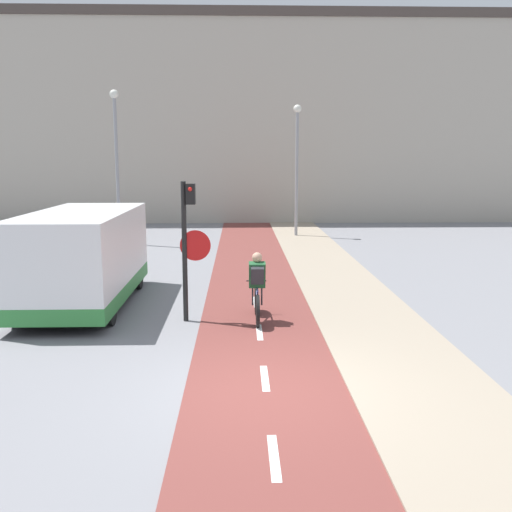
% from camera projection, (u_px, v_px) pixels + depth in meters
% --- Properties ---
extents(ground_plane, '(120.00, 120.00, 0.00)m').
position_uv_depth(ground_plane, '(266.00, 392.00, 8.82)').
color(ground_plane, gray).
extents(bike_lane, '(2.54, 60.00, 0.02)m').
position_uv_depth(bike_lane, '(266.00, 391.00, 8.82)').
color(bike_lane, brown).
rests_on(bike_lane, ground_plane).
extents(sidewalk_strip, '(2.40, 60.00, 0.05)m').
position_uv_depth(sidewalk_strip, '(424.00, 388.00, 8.89)').
color(sidewalk_strip, gray).
rests_on(sidewalk_strip, ground_plane).
extents(building_row_background, '(60.00, 5.20, 11.43)m').
position_uv_depth(building_row_background, '(246.00, 121.00, 33.17)').
color(building_row_background, '#B2A899').
rests_on(building_row_background, ground_plane).
extents(traffic_light_pole, '(0.67, 0.25, 3.08)m').
position_uv_depth(traffic_light_pole, '(188.00, 236.00, 12.34)').
color(traffic_light_pole, black).
rests_on(traffic_light_pole, ground_plane).
extents(street_lamp_far, '(0.36, 0.36, 6.30)m').
position_uv_depth(street_lamp_far, '(116.00, 150.00, 23.36)').
color(street_lamp_far, gray).
rests_on(street_lamp_far, ground_plane).
extents(street_lamp_sidewalk, '(0.36, 0.36, 5.92)m').
position_uv_depth(street_lamp_sidewalk, '(297.00, 156.00, 25.74)').
color(street_lamp_sidewalk, gray).
rests_on(street_lamp_sidewalk, ground_plane).
extents(cyclist_near, '(0.46, 1.74, 1.54)m').
position_uv_depth(cyclist_near, '(257.00, 289.00, 12.52)').
color(cyclist_near, black).
rests_on(cyclist_near, ground_plane).
extents(van, '(2.21, 5.37, 2.31)m').
position_uv_depth(van, '(83.00, 259.00, 13.84)').
color(van, white).
rests_on(van, ground_plane).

